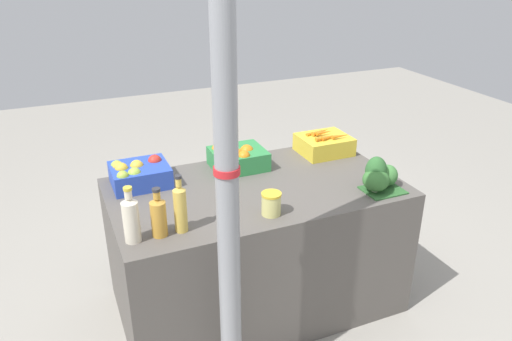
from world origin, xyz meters
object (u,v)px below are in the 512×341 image
Objects in this scene: carrot_crate at (324,144)px; juice_bottle_amber at (159,216)px; orange_crate at (238,158)px; broccoli_pile at (379,177)px; support_pole at (227,196)px; pickle_jar at (271,204)px; juice_bottle_cloudy at (131,219)px; juice_bottle_golden at (180,207)px; apple_crate at (138,174)px.

juice_bottle_amber is at bearing -154.54° from carrot_crate.
broccoli_pile is (0.61, -0.59, 0.02)m from orange_crate.
support_pole reaches higher than pickle_jar.
orange_crate is 2.66× the size of pickle_jar.
pickle_jar is (0.35, 0.33, -0.27)m from support_pole.
broccoli_pile is at bearing -0.46° from juice_bottle_amber.
juice_bottle_golden reaches higher than juice_bottle_cloudy.
juice_bottle_cloudy is at bearing 177.97° from pickle_jar.
apple_crate is 2.66× the size of pickle_jar.
orange_crate is 1.15× the size of juice_bottle_cloudy.
juice_bottle_cloudy is (-0.34, 0.35, -0.21)m from support_pole.
juice_bottle_golden is (-0.52, -0.59, 0.06)m from orange_crate.
juice_bottle_golden is at bearing 0.00° from juice_bottle_cloudy.
juice_bottle_golden reaches higher than broccoli_pile.
support_pole is 0.53m from juice_bottle_cloudy.
juice_bottle_golden is (-0.11, 0.35, -0.21)m from support_pole.
carrot_crate is 1.48m from juice_bottle_cloudy.
support_pole reaches higher than carrot_crate.
carrot_crate is at bearing 42.75° from support_pole.
juice_bottle_golden reaches higher than pickle_jar.
broccoli_pile is at bearing -0.42° from juice_bottle_cloudy.
pickle_jar is at bearing -95.13° from orange_crate.
support_pole is 0.42m from juice_bottle_golden.
juice_bottle_cloudy is at bearing 179.58° from broccoli_pile.
orange_crate is (0.60, -0.00, -0.00)m from apple_crate.
support_pole is at bearing -137.01° from pickle_jar.
juice_bottle_cloudy is at bearing -141.94° from orange_crate.
juice_bottle_amber is 0.11m from juice_bottle_golden.
support_pole is at bearing -113.35° from orange_crate.
support_pole is at bearing -72.09° from juice_bottle_golden.
juice_bottle_golden reaches higher than orange_crate.
pickle_jar is (-0.05, -0.61, -0.01)m from orange_crate.
broccoli_pile is 0.86× the size of juice_bottle_cloudy.
orange_crate is at bearing 48.55° from juice_bottle_golden.
carrot_crate is 1.15× the size of juice_bottle_cloudy.
juice_bottle_golden is 2.43× the size of pickle_jar.
carrot_crate is 1.34× the size of broccoli_pile.
support_pole is at bearing -45.51° from juice_bottle_cloudy.
support_pole is at bearing -77.92° from apple_crate.
pickle_jar is (0.46, -0.02, -0.07)m from juice_bottle_golden.
broccoli_pile is (1.21, -0.60, 0.01)m from apple_crate.
broccoli_pile is 0.82× the size of juice_bottle_golden.
broccoli_pile reaches higher than orange_crate.
juice_bottle_golden is at bearing 179.50° from broccoli_pile.
pickle_jar is (-0.66, -0.61, -0.00)m from carrot_crate.
orange_crate is 0.78m from juice_bottle_golden.
apple_crate is at bearing 102.08° from support_pole.
pickle_jar is (-0.66, -0.01, -0.02)m from broccoli_pile.
juice_bottle_cloudy is at bearing -156.64° from carrot_crate.
pickle_jar is at bearing 42.99° from support_pole.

